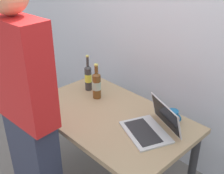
{
  "coord_description": "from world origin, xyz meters",
  "views": [
    {
      "loc": [
        1.33,
        -1.25,
        1.93
      ],
      "look_at": [
        0.03,
        0.0,
        0.99
      ],
      "focal_mm": 44.76,
      "sensor_mm": 36.0,
      "label": 1
    }
  ],
  "objects_px": {
    "beer_bottle_brown": "(88,77)",
    "laptop": "(152,126)",
    "coffee_mug": "(173,116)",
    "beer_bottle_green": "(97,85)",
    "person_figure": "(27,112)"
  },
  "relations": [
    {
      "from": "laptop",
      "to": "beer_bottle_brown",
      "type": "bearing_deg",
      "value": 174.22
    },
    {
      "from": "person_figure",
      "to": "beer_bottle_green",
      "type": "bearing_deg",
      "value": 100.41
    },
    {
      "from": "laptop",
      "to": "person_figure",
      "type": "bearing_deg",
      "value": -127.46
    },
    {
      "from": "beer_bottle_green",
      "to": "person_figure",
      "type": "relative_size",
      "value": 0.17
    },
    {
      "from": "laptop",
      "to": "beer_bottle_brown",
      "type": "distance_m",
      "value": 0.81
    },
    {
      "from": "coffee_mug",
      "to": "beer_bottle_green",
      "type": "bearing_deg",
      "value": -165.89
    },
    {
      "from": "beer_bottle_brown",
      "to": "coffee_mug",
      "type": "height_order",
      "value": "beer_bottle_brown"
    },
    {
      "from": "beer_bottle_brown",
      "to": "beer_bottle_green",
      "type": "bearing_deg",
      "value": -14.42
    },
    {
      "from": "beer_bottle_green",
      "to": "coffee_mug",
      "type": "distance_m",
      "value": 0.69
    },
    {
      "from": "beer_bottle_green",
      "to": "coffee_mug",
      "type": "height_order",
      "value": "beer_bottle_green"
    },
    {
      "from": "beer_bottle_green",
      "to": "beer_bottle_brown",
      "type": "xyz_separation_m",
      "value": [
        -0.16,
        0.04,
        0.0
      ]
    },
    {
      "from": "beer_bottle_brown",
      "to": "coffee_mug",
      "type": "xyz_separation_m",
      "value": [
        0.83,
        0.13,
        -0.08
      ]
    },
    {
      "from": "beer_bottle_green",
      "to": "coffee_mug",
      "type": "xyz_separation_m",
      "value": [
        0.67,
        0.17,
        -0.08
      ]
    },
    {
      "from": "laptop",
      "to": "coffee_mug",
      "type": "bearing_deg",
      "value": 81.64
    },
    {
      "from": "beer_bottle_brown",
      "to": "laptop",
      "type": "bearing_deg",
      "value": -5.78
    }
  ]
}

